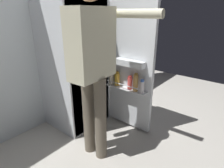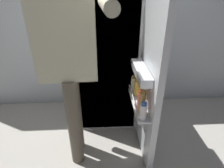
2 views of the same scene
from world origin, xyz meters
name	(u,v)px [view 1 (image 1 of 2)]	position (x,y,z in m)	size (l,w,h in m)	color
ground_plane	(107,135)	(0.00, 0.00, 0.00)	(5.88, 5.88, 0.00)	#B7B2A8
kitchen_wall	(54,28)	(0.00, 0.92, 1.27)	(4.40, 0.10, 2.53)	silver
refrigerator	(79,66)	(0.03, 0.51, 0.82)	(0.72, 1.27, 1.63)	silver
person	(93,57)	(-0.31, -0.10, 1.08)	(0.60, 0.78, 1.77)	#665B4C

